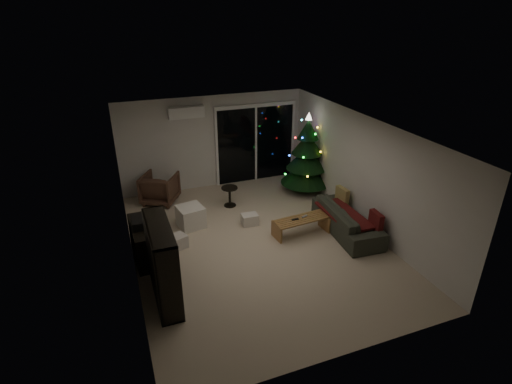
% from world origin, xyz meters
% --- Properties ---
extents(room, '(6.50, 7.51, 2.60)m').
position_xyz_m(room, '(0.46, 1.49, 1.02)').
color(room, beige).
rests_on(room, ground).
extents(bookshelf, '(0.87, 1.45, 1.42)m').
position_xyz_m(bookshelf, '(-2.25, -1.06, 0.71)').
color(bookshelf, black).
rests_on(bookshelf, floor).
extents(media_cabinet, '(0.50, 1.21, 0.74)m').
position_xyz_m(media_cabinet, '(-2.25, 0.27, 0.37)').
color(media_cabinet, black).
rests_on(media_cabinet, floor).
extents(stereo, '(0.38, 0.45, 0.16)m').
position_xyz_m(stereo, '(-2.25, 0.27, 0.82)').
color(stereo, black).
rests_on(stereo, media_cabinet).
extents(armchair, '(1.12, 1.13, 0.76)m').
position_xyz_m(armchair, '(-1.59, 2.70, 0.38)').
color(armchair, brown).
rests_on(armchair, floor).
extents(ottoman, '(0.63, 0.63, 0.49)m').
position_xyz_m(ottoman, '(-1.14, 1.20, 0.24)').
color(ottoman, white).
rests_on(ottoman, floor).
extents(cardboard_box_a, '(0.47, 0.42, 0.28)m').
position_xyz_m(cardboard_box_a, '(-1.61, 0.42, 0.14)').
color(cardboard_box_a, silver).
rests_on(cardboard_box_a, floor).
extents(cardboard_box_b, '(0.38, 0.29, 0.26)m').
position_xyz_m(cardboard_box_b, '(0.13, 0.81, 0.13)').
color(cardboard_box_b, silver).
rests_on(cardboard_box_b, floor).
extents(side_table, '(0.50, 0.50, 0.51)m').
position_xyz_m(side_table, '(-0.01, 1.87, 0.25)').
color(side_table, black).
rests_on(side_table, floor).
extents(floor_lamp, '(0.26, 0.26, 1.61)m').
position_xyz_m(floor_lamp, '(-1.34, 3.45, 0.81)').
color(floor_lamp, black).
rests_on(floor_lamp, floor).
extents(sofa, '(0.97, 2.11, 0.60)m').
position_xyz_m(sofa, '(2.05, -0.24, 0.30)').
color(sofa, '#262921').
rests_on(sofa, floor).
extents(sofa_throw, '(0.64, 1.48, 0.05)m').
position_xyz_m(sofa_throw, '(1.95, -0.24, 0.43)').
color(sofa_throw, '#5D1F19').
rests_on(sofa_throw, sofa).
extents(cushion_a, '(0.15, 0.40, 0.39)m').
position_xyz_m(cushion_a, '(2.30, 0.41, 0.54)').
color(cushion_a, tan).
rests_on(cushion_a, sofa).
extents(cushion_b, '(0.15, 0.40, 0.39)m').
position_xyz_m(cushion_b, '(2.30, -0.89, 0.54)').
color(cushion_b, '#5D1F19').
rests_on(cushion_b, sofa).
extents(coffee_table, '(1.26, 0.54, 0.39)m').
position_xyz_m(coffee_table, '(1.04, -0.00, 0.19)').
color(coffee_table, '#9A693D').
rests_on(coffee_table, floor).
extents(remote_a, '(0.15, 0.05, 0.02)m').
position_xyz_m(remote_a, '(0.89, -0.00, 0.40)').
color(remote_a, black).
rests_on(remote_a, coffee_table).
extents(remote_b, '(0.15, 0.09, 0.02)m').
position_xyz_m(remote_b, '(1.14, 0.05, 0.40)').
color(remote_b, slate).
rests_on(remote_b, coffee_table).
extents(christmas_tree, '(1.50, 1.50, 2.15)m').
position_xyz_m(christmas_tree, '(2.18, 2.02, 1.07)').
color(christmas_tree, black).
rests_on(christmas_tree, floor).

